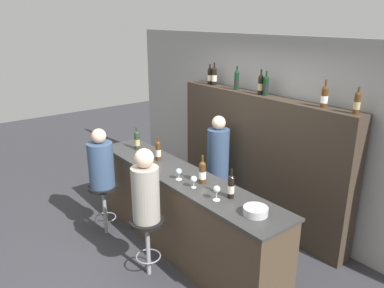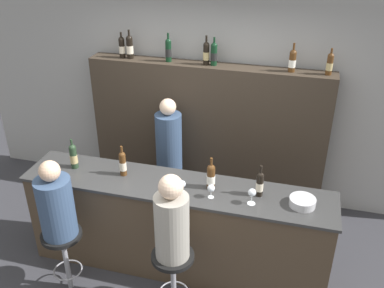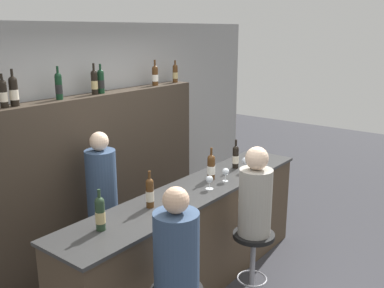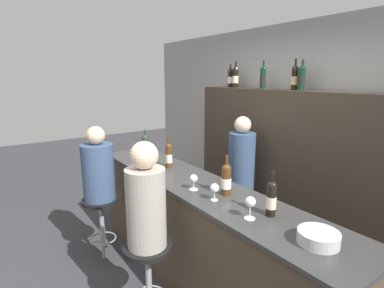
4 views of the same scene
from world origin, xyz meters
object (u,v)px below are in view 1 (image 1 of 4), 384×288
Objects in this scene: wine_bottle_backbar_3 at (261,84)px; guest_seated_right at (145,189)px; wine_bottle_counter_3 at (231,186)px; bar_stool_left at (104,196)px; wine_bottle_counter_1 at (158,150)px; metal_bowl at (256,211)px; wine_glass_0 at (179,172)px; wine_bottle_backbar_6 at (357,103)px; guest_seated_left at (101,162)px; bar_stool_right at (147,232)px; wine_bottle_counter_2 at (202,172)px; wine_bottle_backbar_4 at (266,85)px; wine_bottle_counter_0 at (137,140)px; bartender at (218,172)px; wine_glass_1 at (194,179)px; wine_bottle_backbar_0 at (210,76)px; wine_bottle_backbar_2 at (237,80)px; wine_bottle_backbar_1 at (214,76)px; wine_glass_2 at (217,190)px; wine_bottle_backbar_5 at (325,96)px.

guest_seated_right is (0.18, -1.92, -0.90)m from wine_bottle_backbar_3.
bar_stool_left is at bearing -160.43° from wine_bottle_counter_3.
wine_bottle_counter_1 is 1.02× the size of wine_bottle_counter_3.
wine_glass_0 is at bearing -175.05° from metal_bowl.
guest_seated_right reaches higher than wine_bottle_counter_3.
wine_bottle_backbar_6 is (1.89, 1.30, 0.78)m from wine_bottle_counter_1.
guest_seated_left reaches higher than bar_stool_left.
wine_bottle_counter_3 is at bearing 12.20° from wine_glass_0.
bar_stool_right is (-1.18, -1.92, -1.41)m from wine_bottle_backbar_6.
wine_bottle_backbar_3 is 0.48× the size of bar_stool_left.
wine_bottle_counter_2 is 1.55m from wine_bottle_backbar_4.
wine_bottle_counter_0 is 0.21× the size of bartender.
wine_bottle_backbar_3 is at bearing 51.94° from bartender.
wine_glass_1 is 0.17× the size of guest_seated_left.
wine_bottle_counter_2 is 0.40× the size of guest_seated_right.
guest_seated_left is (-2.16, -0.57, -0.04)m from metal_bowl.
bar_stool_left is (-2.29, -1.92, -1.41)m from wine_bottle_backbar_6.
guest_seated_right is (1.11, -0.00, 0.52)m from bar_stool_left.
wine_bottle_backbar_0 is 0.92× the size of wine_bottle_backbar_2.
bar_stool_left is (-0.40, -0.63, -0.62)m from wine_bottle_counter_1.
wine_bottle_counter_3 is 1.35× the size of metal_bowl.
wine_bottle_backbar_3 is at bearing 105.94° from wine_bottle_counter_2.
wine_bottle_backbar_4 is at bearing 0.00° from wine_bottle_backbar_2.
wine_bottle_counter_0 is at bearing 180.00° from wine_bottle_counter_2.
wine_bottle_backbar_6 is 0.37× the size of guest_seated_left.
wine_bottle_backbar_2 is at bearing 180.00° from wine_bottle_backbar_4.
wine_bottle_counter_3 is (1.37, 0.00, -0.01)m from wine_bottle_counter_1.
wine_bottle_counter_1 reaches higher than wine_glass_0.
wine_bottle_backbar_2 is at bearing -0.00° from wine_bottle_backbar_0.
metal_bowl reaches higher than bar_stool_right.
wine_glass_0 reaches higher than bar_stool_right.
wine_bottle_backbar_2 reaches higher than wine_bottle_backbar_0.
wine_bottle_backbar_0 is 2.21m from wine_glass_1.
wine_bottle_backbar_1 is at bearing 107.23° from wine_bottle_counter_1.
wine_bottle_counter_1 is at bearing 173.41° from wine_glass_2.
wine_bottle_backbar_5 is (0.59, 1.30, 0.79)m from wine_bottle_counter_2.
wine_bottle_backbar_5 is at bearing 68.98° from wine_glass_1.
wine_bottle_backbar_1 is 1.06× the size of wine_bottle_backbar_4.
guest_seated_left is (-0.93, -1.92, -0.93)m from wine_bottle_backbar_3.
bar_stool_right is (1.11, 0.00, -0.49)m from guest_seated_left.
wine_bottle_counter_1 is 0.21× the size of bartender.
guest_seated_left is at bearing -164.52° from wine_glass_2.
wine_bottle_backbar_2 is at bearing -0.00° from wine_bottle_backbar_1.
guest_seated_left is at bearing -76.80° from wine_bottle_counter_0.
wine_bottle_backbar_0 reaches higher than wine_bottle_counter_1.
bar_stool_right is at bearing -115.93° from wine_glass_1.
bar_stool_right is at bearing -112.27° from wine_bottle_backbar_5.
wine_bottle_counter_2 reaches higher than bar_stool_right.
wine_glass_2 is 1.58m from bartender.
wine_bottle_backbar_1 is at bearing 126.31° from wine_glass_0.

